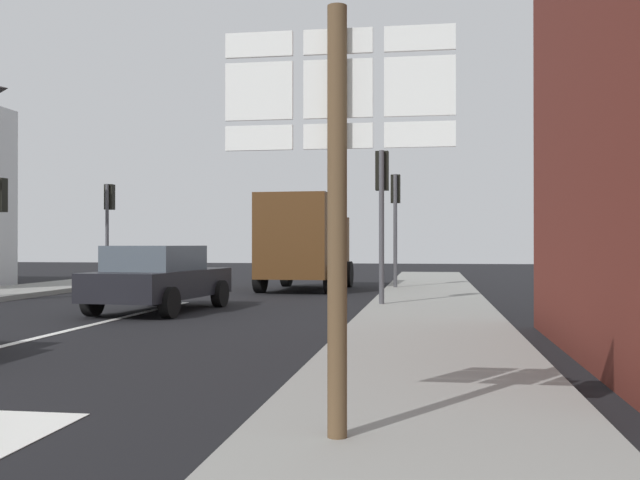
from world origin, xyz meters
The scene contains 9 objects.
ground_plane centered at (0.00, 10.00, 0.00)m, with size 80.00×80.00×0.00m, color black.
sidewalk_right centered at (6.19, 8.00, 0.07)m, with size 2.77×44.00×0.14m, color gray.
lane_centre_stripe centered at (0.00, 6.00, 0.01)m, with size 0.16×12.00×0.01m, color silver.
sedan_far centered at (0.23, 9.54, 0.76)m, with size 2.29×4.35×1.47m.
delivery_truck centered at (2.17, 17.41, 1.65)m, with size 2.67×5.09×3.05m.
route_sign_post centered at (5.56, -0.81, 2.00)m, with size 1.66×0.14×3.20m.
traffic_light_near_right centered at (5.11, 10.83, 2.70)m, with size 0.30×0.49×3.65m.
traffic_light_far_right centered at (5.11, 17.31, 2.75)m, with size 0.30×0.49×3.72m.
traffic_light_far_left centered at (-5.11, 18.49, 2.69)m, with size 0.30×0.49×3.63m.
Camera 1 is at (6.22, -5.94, 1.51)m, focal length 40.88 mm.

